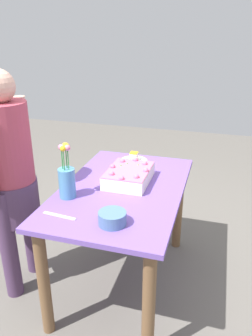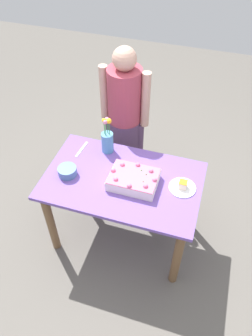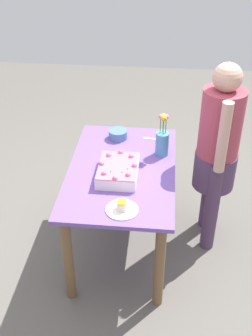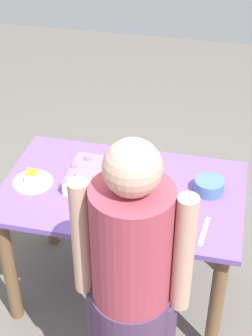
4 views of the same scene
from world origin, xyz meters
name	(u,v)px [view 4 (image 4 of 4)]	position (x,y,z in m)	size (l,w,h in m)	color
ground_plane	(123,290)	(0.00, 0.00, 0.00)	(8.00, 8.00, 0.00)	#5C5851
dining_table	(122,211)	(0.00, 0.00, 0.61)	(1.22, 0.76, 0.75)	#6C4CA4
sheet_cake	(105,177)	(0.09, -0.02, 0.80)	(0.37, 0.27, 0.11)	white
serving_plate_with_slice	(33,180)	(0.46, 0.05, 0.77)	(0.21, 0.21, 0.07)	white
cake_knife	(204,231)	(-0.44, 0.22, 0.76)	(0.20, 0.02, 0.00)	silver
flower_vase	(156,213)	(-0.22, 0.28, 0.87)	(0.10, 0.10, 0.34)	teal
fruit_bowl	(209,186)	(-0.43, -0.08, 0.79)	(0.15, 0.15, 0.07)	#496C95
person_standing	(131,282)	(-0.20, 0.68, 0.85)	(0.45, 0.31, 1.49)	#4A3251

